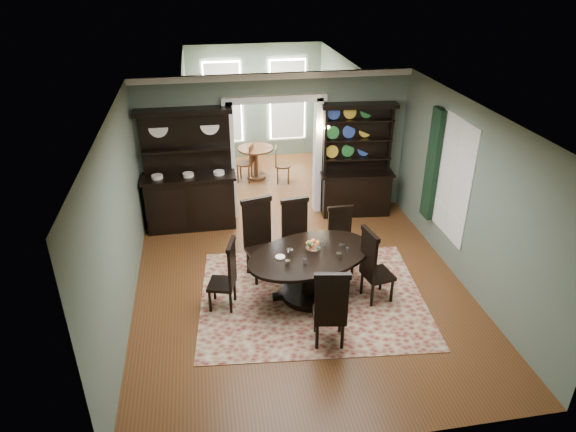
% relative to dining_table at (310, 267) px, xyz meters
% --- Properties ---
extents(room, '(5.51, 6.01, 3.01)m').
position_rel_dining_table_xyz_m(room, '(-0.09, 0.16, 1.00)').
color(room, brown).
rests_on(room, ground).
extents(parlor, '(3.51, 3.50, 3.01)m').
position_rel_dining_table_xyz_m(parlor, '(-0.09, 5.65, 0.94)').
color(parlor, brown).
rests_on(parlor, ground).
extents(doorway_trim, '(2.08, 0.25, 2.57)m').
position_rel_dining_table_xyz_m(doorway_trim, '(-0.09, 3.12, 1.04)').
color(doorway_trim, white).
rests_on(doorway_trim, floor).
extents(right_window, '(0.15, 1.47, 2.12)m').
position_rel_dining_table_xyz_m(right_window, '(2.60, 1.05, 1.03)').
color(right_window, white).
rests_on(right_window, wall_right).
extents(wall_sconce, '(0.27, 0.21, 0.21)m').
position_rel_dining_table_xyz_m(wall_sconce, '(0.86, 2.96, 1.32)').
color(wall_sconce, orange).
rests_on(wall_sconce, back_wall_right).
extents(rug, '(3.87, 3.25, 0.01)m').
position_rel_dining_table_xyz_m(rug, '(0.04, -0.04, -0.57)').
color(rug, maroon).
rests_on(rug, floor).
extents(dining_table, '(2.44, 2.44, 0.82)m').
position_rel_dining_table_xyz_m(dining_table, '(0.00, 0.00, 0.00)').
color(dining_table, black).
rests_on(dining_table, rug).
extents(centerpiece, '(1.20, 0.77, 0.20)m').
position_rel_dining_table_xyz_m(centerpiece, '(0.07, 0.09, 0.31)').
color(centerpiece, white).
rests_on(centerpiece, dining_table).
extents(chair_far_left, '(0.63, 0.62, 1.42)m').
position_rel_dining_table_xyz_m(chair_far_left, '(-0.71, 0.82, 0.17)').
color(chair_far_left, black).
rests_on(chair_far_left, rug).
extents(chair_far_mid, '(0.54, 0.52, 1.31)m').
position_rel_dining_table_xyz_m(chair_far_mid, '(-0.05, 0.93, 0.11)').
color(chair_far_mid, black).
rests_on(chair_far_mid, rug).
extents(chair_far_right, '(0.45, 0.42, 1.18)m').
position_rel_dining_table_xyz_m(chair_far_right, '(0.71, 0.77, 0.05)').
color(chair_far_right, black).
rests_on(chair_far_right, rug).
extents(chair_end_left, '(0.52, 0.53, 1.19)m').
position_rel_dining_table_xyz_m(chair_end_left, '(-1.32, -0.05, 0.05)').
color(chair_end_left, black).
rests_on(chair_end_left, rug).
extents(chair_end_right, '(0.53, 0.55, 1.28)m').
position_rel_dining_table_xyz_m(chair_end_right, '(0.96, -0.26, 0.10)').
color(chair_end_right, black).
rests_on(chair_end_right, rug).
extents(chair_near, '(0.55, 0.53, 1.30)m').
position_rel_dining_table_xyz_m(chair_near, '(0.03, -1.21, 0.11)').
color(chair_near, black).
rests_on(chair_near, rug).
extents(sideboard, '(1.84, 0.65, 2.43)m').
position_rel_dining_table_xyz_m(sideboard, '(-1.87, 2.83, 0.27)').
color(sideboard, black).
rests_on(sideboard, floor).
extents(welsh_dresser, '(1.57, 0.70, 2.38)m').
position_rel_dining_table_xyz_m(welsh_dresser, '(1.60, 2.86, 0.29)').
color(welsh_dresser, black).
rests_on(welsh_dresser, floor).
extents(parlor_table, '(0.86, 0.86, 0.80)m').
position_rel_dining_table_xyz_m(parlor_table, '(-0.29, 5.07, -0.05)').
color(parlor_table, '#573119').
rests_on(parlor_table, parlor_floor).
extents(parlor_chair_left, '(0.45, 0.44, 0.96)m').
position_rel_dining_table_xyz_m(parlor_chair_left, '(-0.52, 4.92, -0.06)').
color(parlor_chair_left, '#573119').
rests_on(parlor_chair_left, parlor_floor).
extents(parlor_chair_right, '(0.40, 0.39, 0.90)m').
position_rel_dining_table_xyz_m(parlor_chair_right, '(0.27, 4.72, -0.09)').
color(parlor_chair_right, '#573119').
rests_on(parlor_chair_right, parlor_floor).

